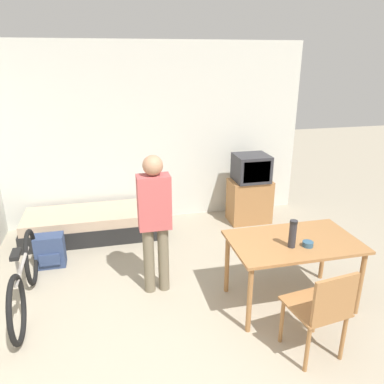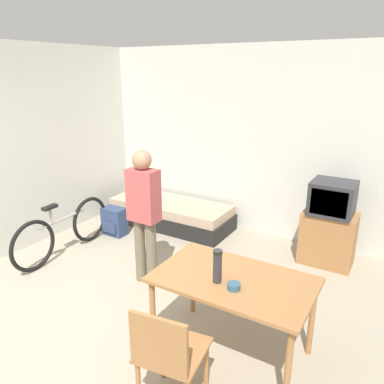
{
  "view_description": "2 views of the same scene",
  "coord_description": "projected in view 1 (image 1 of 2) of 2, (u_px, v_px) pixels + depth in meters",
  "views": [
    {
      "loc": [
        -0.5,
        -2.09,
        2.48
      ],
      "look_at": [
        0.42,
        1.87,
        1.0
      ],
      "focal_mm": 35.0,
      "sensor_mm": 36.0,
      "label": 1
    },
    {
      "loc": [
        2.35,
        -1.52,
        2.35
      ],
      "look_at": [
        0.3,
        1.91,
        1.04
      ],
      "focal_mm": 35.0,
      "sensor_mm": 36.0,
      "label": 2
    }
  ],
  "objects": [
    {
      "name": "wall_back",
      "position": [
        140.0,
        135.0,
        5.63
      ],
      "size": [
        5.09,
        0.06,
        2.7
      ],
      "color": "silver",
      "rests_on": "ground_plane"
    },
    {
      "name": "daybed",
      "position": [
        94.0,
        224.0,
        5.42
      ],
      "size": [
        1.95,
        0.76,
        0.38
      ],
      "color": "black",
      "rests_on": "ground_plane"
    },
    {
      "name": "tv",
      "position": [
        250.0,
        190.0,
        5.8
      ],
      "size": [
        0.64,
        0.46,
        1.08
      ],
      "color": "#9E6B3D",
      "rests_on": "ground_plane"
    },
    {
      "name": "dining_table",
      "position": [
        293.0,
        248.0,
        3.79
      ],
      "size": [
        1.29,
        0.78,
        0.73
      ],
      "color": "#9E6B3D",
      "rests_on": "ground_plane"
    },
    {
      "name": "wooden_chair",
      "position": [
        322.0,
        308.0,
        3.1
      ],
      "size": [
        0.5,
        0.5,
        0.88
      ],
      "color": "#9E6B3D",
      "rests_on": "ground_plane"
    },
    {
      "name": "bicycle",
      "position": [
        25.0,
        280.0,
        3.81
      ],
      "size": [
        0.1,
        1.62,
        0.74
      ],
      "color": "black",
      "rests_on": "ground_plane"
    },
    {
      "name": "person_standing",
      "position": [
        155.0,
        216.0,
        3.92
      ],
      "size": [
        0.34,
        0.21,
        1.56
      ],
      "color": "#6B604C",
      "rests_on": "ground_plane"
    },
    {
      "name": "thermos_flask",
      "position": [
        293.0,
        233.0,
        3.58
      ],
      "size": [
        0.07,
        0.07,
        0.28
      ],
      "color": "#2D2D33",
      "rests_on": "dining_table"
    },
    {
      "name": "mate_bowl",
      "position": [
        308.0,
        244.0,
        3.64
      ],
      "size": [
        0.1,
        0.1,
        0.05
      ],
      "color": "#335670",
      "rests_on": "dining_table"
    },
    {
      "name": "backpack",
      "position": [
        50.0,
        251.0,
        4.63
      ],
      "size": [
        0.35,
        0.24,
        0.41
      ],
      "color": "navy",
      "rests_on": "ground_plane"
    }
  ]
}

